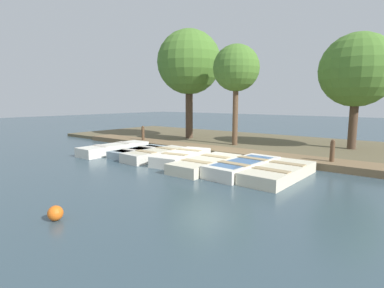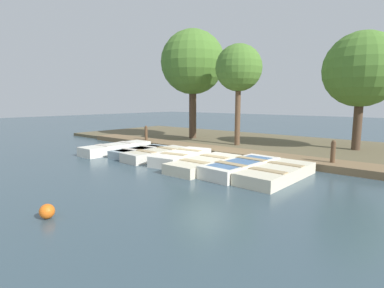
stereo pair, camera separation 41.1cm
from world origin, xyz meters
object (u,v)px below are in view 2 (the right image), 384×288
at_px(rowboat_5, 241,167).
at_px(rowboat_2, 157,154).
at_px(buoy, 47,211).
at_px(rowboat_0, 116,148).
at_px(rowboat_6, 277,173).
at_px(mooring_post_near, 146,135).
at_px(mooring_post_far, 333,155).
at_px(rowboat_4, 205,164).
at_px(rowboat_3, 182,157).
at_px(park_tree_far_left, 193,63).
at_px(park_tree_center, 362,70).
at_px(park_tree_left, 239,69).
at_px(rowboat_1, 141,152).

bearing_deg(rowboat_5, rowboat_2, -85.64).
bearing_deg(buoy, rowboat_0, -136.19).
height_order(rowboat_6, mooring_post_near, mooring_post_near).
height_order(rowboat_5, mooring_post_far, mooring_post_far).
height_order(rowboat_4, rowboat_5, rowboat_5).
bearing_deg(rowboat_3, rowboat_4, 66.63).
xyz_separation_m(rowboat_4, park_tree_far_left, (-5.42, -5.02, 4.31)).
distance_m(rowboat_3, park_tree_center, 8.64).
xyz_separation_m(buoy, park_tree_center, (-12.25, 3.06, 3.50)).
relative_size(rowboat_5, park_tree_far_left, 0.49).
distance_m(rowboat_0, mooring_post_near, 2.81).
height_order(rowboat_4, mooring_post_far, mooring_post_far).
bearing_deg(park_tree_left, park_tree_far_left, -102.84).
relative_size(rowboat_0, park_tree_center, 0.62).
height_order(rowboat_0, rowboat_5, rowboat_0).
relative_size(rowboat_0, rowboat_3, 1.11).
height_order(rowboat_2, park_tree_center, park_tree_center).
height_order(mooring_post_near, park_tree_far_left, park_tree_far_left).
relative_size(rowboat_1, rowboat_6, 0.86).
distance_m(mooring_post_far, park_tree_left, 6.27).
relative_size(rowboat_3, rowboat_6, 0.95).
bearing_deg(park_tree_center, rowboat_2, -42.43).
xyz_separation_m(rowboat_2, park_tree_far_left, (-5.21, -2.40, 4.30)).
bearing_deg(buoy, rowboat_5, 169.77).
bearing_deg(rowboat_1, rowboat_4, 83.18).
relative_size(buoy, park_tree_far_left, 0.05).
bearing_deg(mooring_post_near, rowboat_1, 44.07).
bearing_deg(rowboat_3, rowboat_5, 78.46).
relative_size(rowboat_4, rowboat_6, 0.97).
bearing_deg(rowboat_6, park_tree_far_left, -121.82).
xyz_separation_m(rowboat_0, mooring_post_near, (-2.63, -0.93, 0.31)).
relative_size(rowboat_0, mooring_post_far, 3.22).
bearing_deg(mooring_post_near, rowboat_5, 71.52).
bearing_deg(rowboat_4, rowboat_5, 99.93).
height_order(rowboat_4, buoy, rowboat_4).
bearing_deg(rowboat_0, park_tree_left, 142.26).
xyz_separation_m(rowboat_6, buoy, (5.84, -2.22, -0.04)).
height_order(rowboat_0, park_tree_center, park_tree_center).
bearing_deg(rowboat_0, park_tree_far_left, 179.62).
distance_m(rowboat_1, park_tree_left, 6.09).
bearing_deg(rowboat_1, buoy, 32.64).
height_order(rowboat_2, rowboat_3, rowboat_3).
height_order(rowboat_6, mooring_post_far, mooring_post_far).
bearing_deg(rowboat_3, rowboat_0, -94.61).
distance_m(rowboat_1, park_tree_center, 10.15).
bearing_deg(mooring_post_far, park_tree_far_left, -107.94).
relative_size(rowboat_1, rowboat_2, 0.92).
bearing_deg(park_tree_far_left, rowboat_5, 50.68).
bearing_deg(rowboat_5, rowboat_1, -87.10).
height_order(rowboat_2, buoy, rowboat_2).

